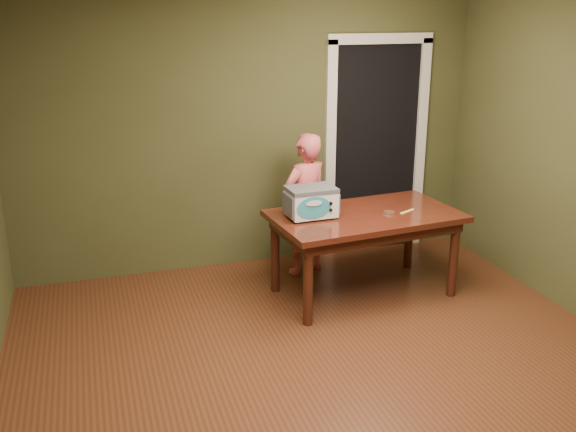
{
  "coord_description": "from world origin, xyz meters",
  "views": [
    {
      "loc": [
        -1.49,
        -3.35,
        2.45
      ],
      "look_at": [
        -0.1,
        1.0,
        0.95
      ],
      "focal_mm": 40.0,
      "sensor_mm": 36.0,
      "label": 1
    }
  ],
  "objects": [
    {
      "name": "floor",
      "position": [
        0.0,
        0.0,
        0.0
      ],
      "size": [
        5.0,
        5.0,
        0.0
      ],
      "primitive_type": "plane",
      "color": "#572F19",
      "rests_on": "ground"
    },
    {
      "name": "room_shell",
      "position": [
        0.0,
        0.0,
        1.71
      ],
      "size": [
        4.52,
        5.02,
        2.61
      ],
      "color": "#444927",
      "rests_on": "ground"
    },
    {
      "name": "doorway",
      "position": [
        1.3,
        2.78,
        1.06
      ],
      "size": [
        1.1,
        0.66,
        2.25
      ],
      "color": "black",
      "rests_on": "ground"
    },
    {
      "name": "dining_table",
      "position": [
        0.74,
        1.45,
        0.65
      ],
      "size": [
        1.68,
        1.05,
        0.75
      ],
      "rotation": [
        0.0,
        0.0,
        0.09
      ],
      "color": "#3C170D",
      "rests_on": "floor"
    },
    {
      "name": "toy_oven",
      "position": [
        0.25,
        1.49,
        0.89
      ],
      "size": [
        0.44,
        0.31,
        0.26
      ],
      "rotation": [
        0.0,
        0.0,
        0.04
      ],
      "color": "#4C4F54",
      "rests_on": "dining_table"
    },
    {
      "name": "baking_pan",
      "position": [
        0.93,
        1.37,
        0.76
      ],
      "size": [
        0.1,
        0.1,
        0.02
      ],
      "color": "silver",
      "rests_on": "dining_table"
    },
    {
      "name": "spatula",
      "position": [
        1.1,
        1.38,
        0.75
      ],
      "size": [
        0.17,
        0.1,
        0.01
      ],
      "primitive_type": "cube",
      "rotation": [
        0.0,
        0.0,
        0.46
      ],
      "color": "#FFE86E",
      "rests_on": "dining_table"
    },
    {
      "name": "child",
      "position": [
        0.4,
        2.07,
        0.68
      ],
      "size": [
        0.58,
        0.48,
        1.36
      ],
      "primitive_type": "imported",
      "rotation": [
        0.0,
        0.0,
        3.52
      ],
      "color": "#D25659",
      "rests_on": "floor"
    }
  ]
}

